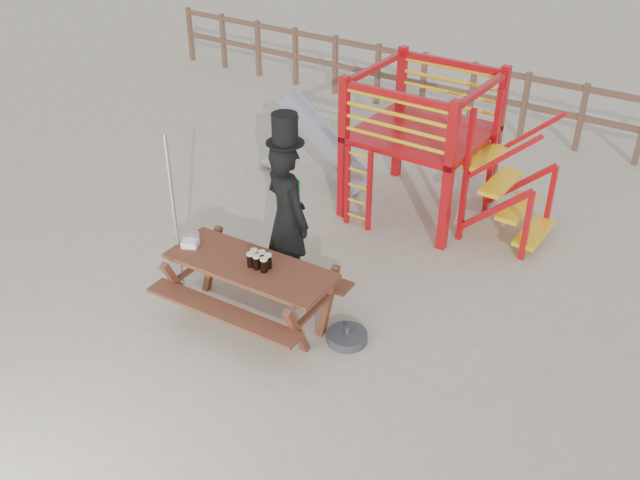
{
  "coord_description": "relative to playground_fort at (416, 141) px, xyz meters",
  "views": [
    {
      "loc": [
        4.27,
        -4.88,
        5.17
      ],
      "look_at": [
        0.38,
        0.8,
        0.92
      ],
      "focal_mm": 40.0,
      "sensor_mm": 36.0,
      "label": 1
    }
  ],
  "objects": [
    {
      "name": "empty_glasses",
      "position": [
        -1.05,
        -3.48,
        -0.24
      ],
      "size": [
        0.09,
        0.16,
        0.15
      ],
      "color": "silver",
      "rests_on": "picnic_table"
    },
    {
      "name": "paper_bag",
      "position": [
        -1.06,
        -3.54,
        -0.27
      ],
      "size": [
        0.22,
        0.2,
        0.08
      ],
      "primitive_type": "cube",
      "rotation": [
        0.0,
        0.0,
        0.44
      ],
      "color": "white",
      "rests_on": "picnic_table"
    },
    {
      "name": "man_with_hat",
      "position": [
        -0.29,
        -2.67,
        -0.05
      ],
      "size": [
        0.82,
        0.68,
        2.29
      ],
      "rotation": [
        0.0,
        0.0,
        2.79
      ],
      "color": "black",
      "rests_on": "ground"
    },
    {
      "name": "stout_pints",
      "position": [
        -0.13,
        -3.41,
        -0.23
      ],
      "size": [
        0.29,
        0.18,
        0.17
      ],
      "color": "black",
      "rests_on": "picnic_table"
    },
    {
      "name": "back_fence",
      "position": [
        -0.12,
        3.42,
        -0.34
      ],
      "size": [
        15.09,
        0.09,
        1.2
      ],
      "color": "brown",
      "rests_on": "ground"
    },
    {
      "name": "ground",
      "position": [
        -0.12,
        -3.58,
        -1.07
      ],
      "size": [
        60.0,
        60.0,
        0.0
      ],
      "primitive_type": "plane",
      "color": "#BBA992",
      "rests_on": "ground"
    },
    {
      "name": "parasol_base",
      "position": [
        0.88,
        -3.16,
        -1.02
      ],
      "size": [
        0.46,
        0.46,
        0.19
      ],
      "color": "#343439",
      "rests_on": "ground"
    },
    {
      "name": "metal_pole",
      "position": [
        -1.23,
        -3.57,
        -0.0
      ],
      "size": [
        0.05,
        0.05,
        2.14
      ],
      "primitive_type": "cylinder",
      "color": "#B2B2B7",
      "rests_on": "ground"
    },
    {
      "name": "playground_fort",
      "position": [
        0.0,
        0.0,
        0.0
      ],
      "size": [
        4.71,
        1.84,
        2.1
      ],
      "color": "#AD0B10",
      "rests_on": "ground"
    },
    {
      "name": "picnic_table",
      "position": [
        -0.26,
        -3.43,
        -0.59
      ],
      "size": [
        2.03,
        1.45,
        0.76
      ],
      "rotation": [
        0.0,
        0.0,
        0.05
      ],
      "color": "brown",
      "rests_on": "ground"
    }
  ]
}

